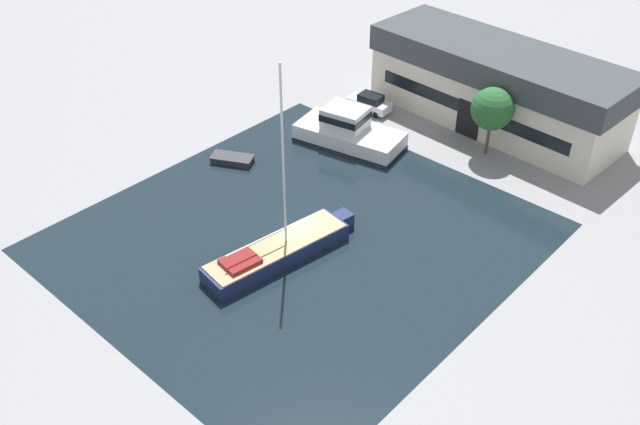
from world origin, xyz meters
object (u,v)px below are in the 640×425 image
(quay_tree_near_building, at_px, (492,109))
(motor_cruiser, at_px, (348,131))
(parked_car, at_px, (369,103))
(small_dinghy, at_px, (232,159))
(warehouse_building, at_px, (496,86))
(sailboat_moored, at_px, (279,250))

(quay_tree_near_building, xyz_separation_m, motor_cruiser, (-10.04, -6.83, -3.11))
(parked_car, distance_m, small_dinghy, 15.52)
(parked_car, height_order, motor_cruiser, motor_cruiser)
(warehouse_building, relative_size, sailboat_moored, 1.66)
(quay_tree_near_building, xyz_separation_m, parked_car, (-12.59, -0.72, -3.47))
(parked_car, relative_size, small_dinghy, 1.11)
(warehouse_building, xyz_separation_m, sailboat_moored, (-0.36, -27.87, -2.94))
(warehouse_building, xyz_separation_m, parked_car, (-9.85, -6.10, -2.81))
(sailboat_moored, xyz_separation_m, motor_cruiser, (-6.93, 15.66, 0.50))
(motor_cruiser, bearing_deg, warehouse_building, -42.15)
(motor_cruiser, bearing_deg, sailboat_moored, -167.41)
(warehouse_building, height_order, sailboat_moored, sailboat_moored)
(small_dinghy, bearing_deg, parked_car, 142.29)
(sailboat_moored, relative_size, small_dinghy, 3.74)
(warehouse_building, height_order, motor_cruiser, warehouse_building)
(parked_car, relative_size, motor_cruiser, 0.43)
(sailboat_moored, bearing_deg, motor_cruiser, 122.31)
(motor_cruiser, distance_m, small_dinghy, 10.60)
(quay_tree_near_building, bearing_deg, small_dinghy, -133.73)
(motor_cruiser, height_order, small_dinghy, motor_cruiser)
(motor_cruiser, bearing_deg, small_dinghy, 138.83)
(warehouse_building, xyz_separation_m, small_dinghy, (-12.56, -21.37, -3.37))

